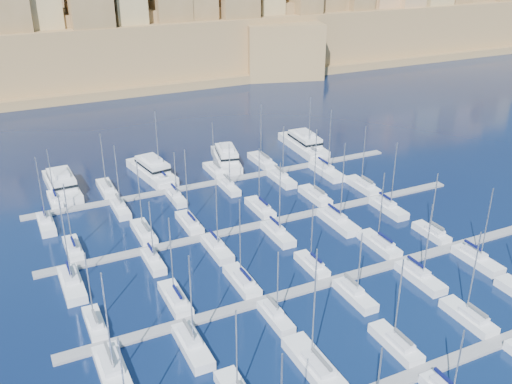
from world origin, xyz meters
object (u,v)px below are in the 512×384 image
sailboat_4 (469,317)px  motor_yacht_b (152,169)px  motor_yacht_a (62,184)px  motor_yacht_c (226,158)px  sailboat_2 (314,365)px  motor_yacht_d (304,143)px

sailboat_4 → motor_yacht_b: (-25.14, 70.28, 0.98)m
motor_yacht_a → motor_yacht_b: bearing=-1.1°
motor_yacht_a → motor_yacht_c: (37.27, -0.80, -0.00)m
sailboat_2 → sailboat_4: bearing=-2.4°
sailboat_2 → motor_yacht_a: 72.44m
motor_yacht_b → sailboat_2: bearing=-89.6°
sailboat_2 → motor_yacht_c: sailboat_2 is taller
sailboat_2 → sailboat_4: sailboat_2 is taller
motor_yacht_c → sailboat_4: bearing=-84.1°
motor_yacht_c → motor_yacht_a: bearing=178.8°
sailboat_4 → motor_yacht_d: 72.31m
sailboat_4 → motor_yacht_c: (-7.28, 69.86, 0.98)m
motor_yacht_a → motor_yacht_d: bearing=0.2°
sailboat_4 → motor_yacht_a: sailboat_4 is taller
sailboat_2 → sailboat_4: size_ratio=1.21×
motor_yacht_b → motor_yacht_c: size_ratio=1.05×
motor_yacht_a → motor_yacht_d: same height
sailboat_4 → motor_yacht_d: bearing=78.6°
sailboat_2 → motor_yacht_b: size_ratio=0.99×
motor_yacht_a → motor_yacht_c: same height
motor_yacht_a → motor_yacht_d: 58.83m
motor_yacht_b → motor_yacht_c: 17.87m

